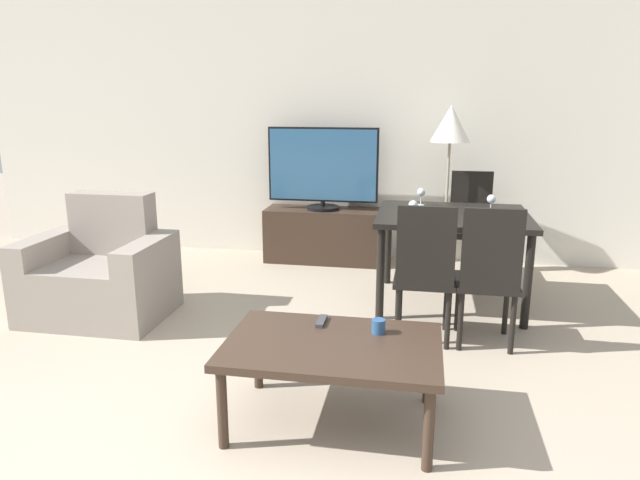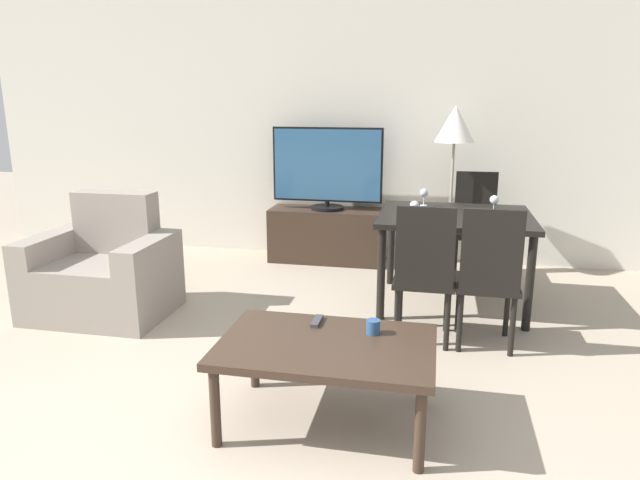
# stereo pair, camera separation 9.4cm
# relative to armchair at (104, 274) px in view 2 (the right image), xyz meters

# --- Properties ---
(wall_back) EXTENTS (7.54, 0.06, 2.70)m
(wall_back) POSITION_rel_armchair_xyz_m (1.43, 2.00, 1.04)
(wall_back) COLOR silver
(wall_back) RESTS_ON ground_plane
(armchair) EXTENTS (1.00, 0.74, 0.90)m
(armchair) POSITION_rel_armchair_xyz_m (0.00, 0.00, 0.00)
(armchair) COLOR gray
(armchair) RESTS_ON ground_plane
(tv_stand) EXTENTS (1.13, 0.41, 0.53)m
(tv_stand) POSITION_rel_armchair_xyz_m (1.38, 1.73, -0.05)
(tv_stand) COLOR #38281E
(tv_stand) RESTS_ON ground_plane
(tv) EXTENTS (1.07, 0.32, 0.80)m
(tv) POSITION_rel_armchair_xyz_m (1.38, 1.73, 0.62)
(tv) COLOR black
(tv) RESTS_ON tv_stand
(coffee_table) EXTENTS (1.06, 0.69, 0.44)m
(coffee_table) POSITION_rel_armchair_xyz_m (1.94, -1.16, 0.08)
(coffee_table) COLOR #38281E
(coffee_table) RESTS_ON ground_plane
(dining_table) EXTENTS (1.15, 0.97, 0.73)m
(dining_table) POSITION_rel_armchair_xyz_m (2.58, 0.72, 0.34)
(dining_table) COLOR black
(dining_table) RESTS_ON ground_plane
(dining_chair_near) EXTENTS (0.40, 0.40, 0.95)m
(dining_chair_near) POSITION_rel_armchair_xyz_m (2.38, -0.08, 0.20)
(dining_chair_near) COLOR black
(dining_chair_near) RESTS_ON ground_plane
(dining_chair_far) EXTENTS (0.40, 0.40, 0.95)m
(dining_chair_far) POSITION_rel_armchair_xyz_m (2.78, 1.52, 0.20)
(dining_chair_far) COLOR black
(dining_chair_far) RESTS_ON ground_plane
(dining_chair_near_right) EXTENTS (0.40, 0.40, 0.95)m
(dining_chair_near_right) POSITION_rel_armchair_xyz_m (2.78, -0.08, 0.20)
(dining_chair_near_right) COLOR black
(dining_chair_near_right) RESTS_ON ground_plane
(floor_lamp) EXTENTS (0.35, 0.35, 1.54)m
(floor_lamp) POSITION_rel_armchair_xyz_m (2.56, 1.53, 1.01)
(floor_lamp) COLOR gray
(floor_lamp) RESTS_ON ground_plane
(remote_primary) EXTENTS (0.04, 0.15, 0.02)m
(remote_primary) POSITION_rel_armchair_xyz_m (1.85, -0.92, 0.14)
(remote_primary) COLOR #38383D
(remote_primary) RESTS_ON coffee_table
(cup_white_near) EXTENTS (0.07, 0.07, 0.07)m
(cup_white_near) POSITION_rel_armchair_xyz_m (2.15, -1.00, 0.17)
(cup_white_near) COLOR navy
(cup_white_near) RESTS_ON coffee_table
(wine_glass_left) EXTENTS (0.07, 0.07, 0.15)m
(wine_glass_left) POSITION_rel_armchair_xyz_m (2.86, 0.78, 0.52)
(wine_glass_left) COLOR silver
(wine_glass_left) RESTS_ON dining_table
(wine_glass_center) EXTENTS (0.07, 0.07, 0.15)m
(wine_glass_center) POSITION_rel_armchair_xyz_m (2.28, 0.42, 0.52)
(wine_glass_center) COLOR silver
(wine_glass_center) RESTS_ON dining_table
(wine_glass_right) EXTENTS (0.07, 0.07, 0.15)m
(wine_glass_right) POSITION_rel_armchair_xyz_m (2.33, 1.00, 0.52)
(wine_glass_right) COLOR silver
(wine_glass_right) RESTS_ON dining_table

